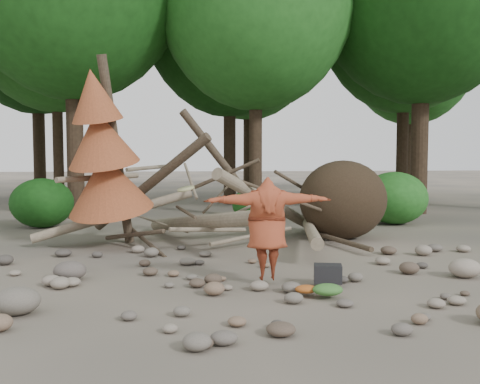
{
  "coord_description": "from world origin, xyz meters",
  "views": [
    {
      "loc": [
        -1.22,
        -8.72,
        2.12
      ],
      "look_at": [
        -0.26,
        1.5,
        1.4
      ],
      "focal_mm": 40.0,
      "sensor_mm": 36.0,
      "label": 1
    }
  ],
  "objects": [
    {
      "name": "boulder_mid_right",
      "position": [
        3.5,
        -0.03,
        0.16
      ],
      "size": [
        0.55,
        0.49,
        0.33
      ],
      "primitive_type": "ellipsoid",
      "color": "gray",
      "rests_on": "ground"
    },
    {
      "name": "bush_left",
      "position": [
        -5.5,
        7.2,
        0.72
      ],
      "size": [
        1.8,
        1.8,
        1.44
      ],
      "primitive_type": "ellipsoid",
      "color": "#164913",
      "rests_on": "ground"
    },
    {
      "name": "ground",
      "position": [
        0.0,
        0.0,
        0.0
      ],
      "size": [
        120.0,
        120.0,
        0.0
      ],
      "primitive_type": "plane",
      "color": "#514C44",
      "rests_on": "ground"
    },
    {
      "name": "bush_right",
      "position": [
        5.0,
        7.0,
        0.8
      ],
      "size": [
        2.0,
        2.0,
        1.6
      ],
      "primitive_type": "ellipsoid",
      "color": "#266D22",
      "rests_on": "ground"
    },
    {
      "name": "backpack",
      "position": [
        0.99,
        -0.41,
        0.15
      ],
      "size": [
        0.49,
        0.38,
        0.29
      ],
      "primitive_type": "cube",
      "rotation": [
        0.0,
        0.0,
        -0.21
      ],
      "color": "black",
      "rests_on": "ground"
    },
    {
      "name": "boulder_mid_left",
      "position": [
        -3.25,
        0.4,
        0.16
      ],
      "size": [
        0.55,
        0.49,
        0.33
      ],
      "primitive_type": "ellipsoid",
      "color": "#5D554E",
      "rests_on": "ground"
    },
    {
      "name": "boulder_front_left",
      "position": [
        -3.52,
        -1.52,
        0.18
      ],
      "size": [
        0.62,
        0.55,
        0.37
      ],
      "primitive_type": "ellipsoid",
      "color": "#6B6459",
      "rests_on": "ground"
    },
    {
      "name": "cloth_orange",
      "position": [
        0.5,
        -0.99,
        0.06
      ],
      "size": [
        0.33,
        0.27,
        0.12
      ],
      "primitive_type": "ellipsoid",
      "color": "#A04E1B",
      "rests_on": "ground"
    },
    {
      "name": "frisbee_thrower",
      "position": [
        0.03,
        -0.16,
        0.92
      ],
      "size": [
        2.52,
        0.92,
        1.68
      ],
      "color": "#993C22",
      "rests_on": "ground"
    },
    {
      "name": "bush_mid",
      "position": [
        0.8,
        7.8,
        0.56
      ],
      "size": [
        1.4,
        1.4,
        1.12
      ],
      "primitive_type": "ellipsoid",
      "color": "#1E5C1A",
      "rests_on": "ground"
    },
    {
      "name": "cloth_green",
      "position": [
        0.79,
        -1.14,
        0.08
      ],
      "size": [
        0.45,
        0.38,
        0.17
      ],
      "primitive_type": "ellipsoid",
      "color": "#376C2B",
      "rests_on": "ground"
    },
    {
      "name": "dead_conifer",
      "position": [
        -3.12,
        3.37,
        2.11
      ],
      "size": [
        2.06,
        2.16,
        4.35
      ],
      "color": "#4C3F30",
      "rests_on": "ground"
    },
    {
      "name": "deadfall_pile",
      "position": [
        2.02,
        4.24,
        0.95
      ],
      "size": [
        8.55,
        5.24,
        3.3
      ],
      "color": "#332619",
      "rests_on": "ground"
    }
  ]
}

